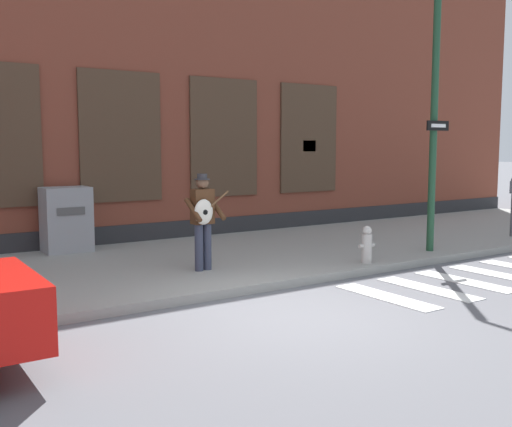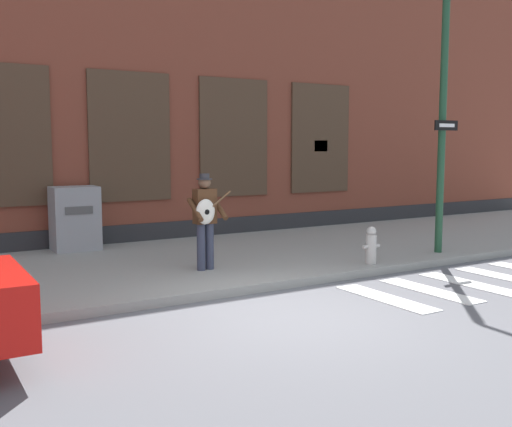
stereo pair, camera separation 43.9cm
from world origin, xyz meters
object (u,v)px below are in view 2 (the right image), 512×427
Objects in this scene: busker at (205,216)px; traffic_light at (493,53)px; utility_box at (75,218)px; fire_hydrant at (371,246)px.

traffic_light is at bearing -23.18° from busker.
busker is at bearing -66.58° from utility_box.
traffic_light is 4.18× the size of utility_box.
traffic_light is 8.03× the size of fire_hydrant.
traffic_light reaches higher than busker.
fire_hydrant is at bearing -20.59° from busker.
fire_hydrant is (-1.95, 0.99, -3.53)m from traffic_light.
utility_box is at bearing 113.42° from busker.
traffic_light is 4.15m from fire_hydrant.
busker is 1.27× the size of utility_box.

